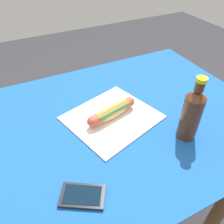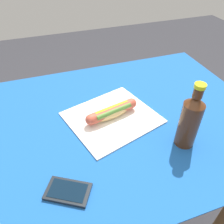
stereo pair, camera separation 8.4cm
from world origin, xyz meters
name	(u,v)px [view 1 (the left image)]	position (x,y,z in m)	size (l,w,h in m)	color
ground_plane	(119,212)	(0.00, 0.00, 0.00)	(6.00, 6.00, 0.00)	#2D2D33
dining_table	(121,143)	(0.00, 0.00, 0.62)	(1.08, 0.83, 0.77)	brown
paper_wrapper	(112,117)	(0.04, -0.01, 0.77)	(0.31, 0.28, 0.01)	white
hot_dog	(112,112)	(0.04, -0.01, 0.80)	(0.21, 0.09, 0.05)	#DBB26B
cell_phone	(82,196)	(0.25, 0.24, 0.77)	(0.14, 0.12, 0.01)	black
soda_bottle	(192,113)	(-0.15, 0.18, 0.87)	(0.06, 0.06, 0.23)	#4C2814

